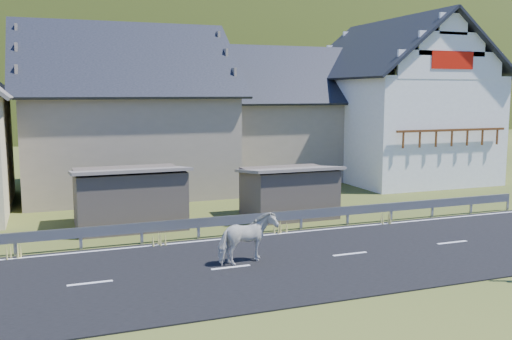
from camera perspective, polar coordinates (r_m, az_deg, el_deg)
name	(u,v)px	position (r m, az deg, el deg)	size (l,w,h in m)	color
ground	(231,269)	(17.06, -2.54, -9.84)	(160.00, 160.00, 0.00)	#333E19
road	(231,268)	(17.05, -2.54, -9.77)	(60.00, 7.00, 0.04)	black
lane_markings	(231,267)	(17.05, -2.54, -9.69)	(60.00, 6.60, 0.01)	silver
guardrail	(198,223)	(20.32, -5.77, -5.33)	(28.10, 0.09, 0.75)	#93969B
shed_left	(129,198)	(22.54, -12.56, -2.78)	(4.30, 3.30, 2.40)	brown
shed_right	(289,193)	(23.84, 3.29, -2.27)	(3.80, 2.90, 2.20)	brown
house_stone_a	(123,102)	(30.74, -13.14, 6.61)	(10.80, 9.80, 8.90)	gray
house_stone_b	(284,107)	(35.37, 2.82, 6.29)	(9.80, 8.80, 8.10)	gray
house_white	(395,94)	(35.61, 13.76, 7.41)	(8.80, 10.80, 9.70)	white
mountain	(77,169)	(197.34, -17.44, 0.12)	(440.00, 280.00, 260.00)	#273910
horse	(247,238)	(17.23, -0.87, -6.85)	(1.82, 0.83, 1.53)	beige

